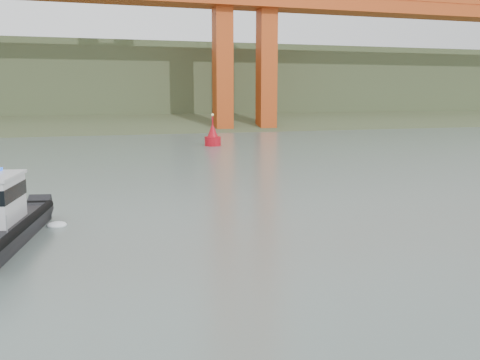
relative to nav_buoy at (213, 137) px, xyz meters
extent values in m
plane|color=slate|center=(-9.66, -49.99, -1.13)|extent=(400.00, 400.00, 0.00)
cube|color=#364326|center=(-9.66, 42.01, -1.13)|extent=(500.00, 44.72, 16.25)
cube|color=#364326|center=(-9.66, 70.01, 4.87)|extent=(500.00, 70.00, 18.00)
cube|color=#364326|center=(-9.66, 95.01, 9.87)|extent=(500.00, 60.00, 16.00)
cube|color=black|center=(-19.54, -40.49, -0.76)|extent=(2.95, 9.58, 1.04)
cylinder|color=#B10C17|center=(0.00, 0.00, -0.67)|extent=(2.06, 2.06, 1.37)
cone|color=#B10C17|center=(0.00, 0.00, 0.70)|extent=(1.60, 1.60, 2.06)
cylinder|color=#B10C17|center=(0.00, 0.00, 2.07)|extent=(0.18, 0.18, 1.14)
sphere|color=#E5D87F|center=(0.00, 0.00, 2.76)|extent=(0.34, 0.34, 0.34)
camera|label=1|loc=(-16.79, -65.11, 5.40)|focal=40.00mm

